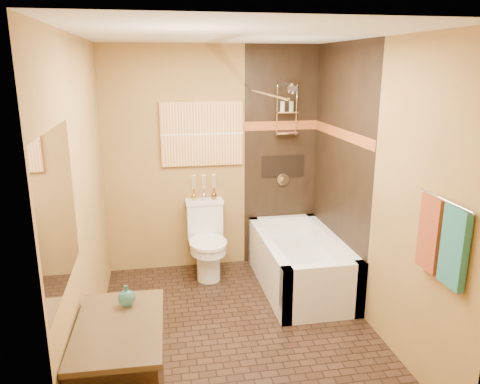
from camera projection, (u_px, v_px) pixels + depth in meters
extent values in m
plane|color=black|center=(238.00, 331.00, 4.14)|extent=(3.00, 3.00, 0.00)
cube|color=#AD8342|center=(84.00, 203.00, 3.60)|extent=(0.02, 3.00, 2.50)
cube|color=#AD8342|center=(375.00, 189.00, 4.02)|extent=(0.02, 3.00, 2.50)
cube|color=#AD8342|center=(214.00, 160.00, 5.23)|extent=(2.40, 0.02, 2.50)
cube|color=#AD8342|center=(290.00, 274.00, 2.39)|extent=(2.40, 0.02, 2.50)
plane|color=silver|center=(237.00, 34.00, 3.48)|extent=(3.00, 3.00, 0.00)
cube|color=black|center=(281.00, 158.00, 5.36)|extent=(0.85, 0.01, 2.50)
cube|color=black|center=(340.00, 170.00, 4.73)|extent=(0.01, 1.50, 2.50)
cube|color=#9B361C|center=(282.00, 126.00, 5.25)|extent=(0.85, 0.01, 0.10)
cube|color=#9B361C|center=(341.00, 134.00, 4.63)|extent=(0.01, 1.50, 0.10)
cube|color=black|center=(283.00, 166.00, 5.38)|extent=(0.50, 0.01, 0.25)
cylinder|color=silver|center=(288.00, 84.00, 5.01)|extent=(0.02, 0.26, 0.02)
cylinder|color=silver|center=(292.00, 89.00, 4.88)|extent=(0.11, 0.11, 0.09)
cylinder|color=silver|center=(283.00, 179.00, 5.41)|extent=(0.14, 0.02, 0.14)
cylinder|color=silver|center=(265.00, 93.00, 4.39)|extent=(0.03, 1.55, 0.03)
cylinder|color=silver|center=(445.00, 200.00, 2.96)|extent=(0.02, 0.55, 0.02)
cube|color=#217064|center=(454.00, 248.00, 2.91)|extent=(0.05, 0.22, 0.52)
cube|color=maroon|center=(430.00, 233.00, 3.16)|extent=(0.05, 0.22, 0.52)
cube|color=#CC7430|center=(202.00, 134.00, 5.11)|extent=(0.90, 0.04, 0.70)
cube|color=white|center=(59.00, 211.00, 2.58)|extent=(0.01, 1.00, 0.90)
cube|color=white|center=(323.00, 293.00, 4.26)|extent=(0.80, 0.10, 0.55)
cube|color=white|center=(282.00, 238.00, 5.58)|extent=(0.80, 0.10, 0.55)
cube|color=white|center=(267.00, 264.00, 4.86)|extent=(0.10, 1.50, 0.55)
cube|color=white|center=(331.00, 259.00, 4.98)|extent=(0.10, 1.50, 0.55)
cube|color=white|center=(299.00, 271.00, 4.95)|extent=(0.64, 1.34, 0.35)
cube|color=white|center=(205.00, 220.00, 5.28)|extent=(0.40, 0.18, 0.40)
cube|color=white|center=(204.00, 202.00, 5.22)|extent=(0.42, 0.20, 0.04)
cylinder|color=white|center=(209.00, 263.00, 5.09)|extent=(0.25, 0.25, 0.40)
cylinder|color=white|center=(208.00, 248.00, 5.04)|extent=(0.38, 0.38, 0.10)
cylinder|color=white|center=(208.00, 243.00, 5.02)|extent=(0.41, 0.41, 0.03)
cube|color=black|center=(121.00, 381.00, 2.93)|extent=(0.52, 0.83, 0.73)
cube|color=black|center=(119.00, 327.00, 2.83)|extent=(0.55, 0.88, 0.04)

